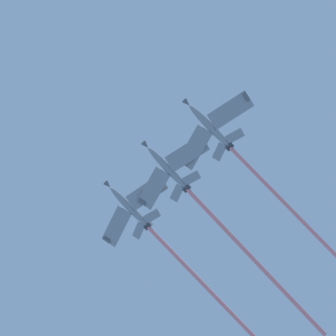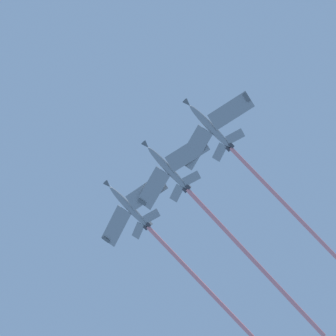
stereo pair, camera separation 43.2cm
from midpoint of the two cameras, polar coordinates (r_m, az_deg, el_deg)
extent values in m
ellipsoid|color=gray|center=(136.87, 3.47, 3.50)|extent=(11.28, 5.50, 6.33)
cone|color=#595E60|center=(137.95, 1.55, 5.48)|extent=(2.25, 1.81, 1.77)
ellipsoid|color=black|center=(137.75, 2.94, 4.14)|extent=(3.08, 1.96, 2.00)
cube|color=gray|center=(135.53, 5.22, 4.81)|extent=(7.85, 9.31, 1.71)
cube|color=#595E60|center=(134.87, 6.52, 5.95)|extent=(1.78, 1.53, 0.87)
cube|color=gray|center=(138.00, 2.20, 1.72)|extent=(4.34, 9.32, 1.71)
cube|color=#595E60|center=(139.23, 1.16, 0.47)|extent=(1.75, 0.88, 0.87)
cube|color=gray|center=(135.76, 5.58, 2.66)|extent=(3.57, 3.87, 0.91)
cube|color=gray|center=(136.83, 4.26, 1.34)|extent=(1.85, 3.67, 0.91)
cube|color=#595E60|center=(137.65, 5.00, 2.11)|extent=(3.21, 1.34, 3.55)
cylinder|color=#38383D|center=(136.00, 5.27, 1.88)|extent=(1.45, 1.18, 1.15)
cylinder|color=#38383D|center=(136.21, 5.01, 1.62)|extent=(1.45, 1.18, 1.15)
cylinder|color=pink|center=(135.64, 10.89, -4.23)|extent=(33.59, 13.17, 17.23)
ellipsoid|color=gray|center=(140.25, -0.12, -0.02)|extent=(11.27, 5.56, 6.31)
cone|color=#595E60|center=(141.30, -1.96, 1.95)|extent=(2.26, 1.82, 1.76)
ellipsoid|color=black|center=(141.11, -0.62, 0.63)|extent=(3.08, 1.97, 2.00)
cube|color=gray|center=(138.47, 1.55, 1.22)|extent=(7.88, 9.30, 1.71)
cube|color=#595E60|center=(137.45, 2.80, 2.31)|extent=(1.78, 1.53, 0.87)
cube|color=gray|center=(141.81, -1.34, -1.71)|extent=(4.39, 9.33, 1.71)
cube|color=#595E60|center=(143.37, -2.32, -2.89)|extent=(1.75, 0.89, 0.87)
cube|color=gray|center=(138.96, 1.90, -0.87)|extent=(3.58, 3.87, 0.91)
cube|color=gray|center=(140.41, 0.64, -2.13)|extent=(1.87, 3.68, 0.91)
cube|color=#595E60|center=(141.01, 1.38, -1.36)|extent=(3.21, 1.36, 3.55)
cylinder|color=#38383D|center=(139.36, 1.61, -1.63)|extent=(1.45, 1.19, 1.15)
cylinder|color=#38383D|center=(139.64, 1.36, -1.87)|extent=(1.45, 1.19, 1.15)
cylinder|color=pink|center=(139.09, 7.19, -7.78)|extent=(34.44, 13.79, 17.69)
ellipsoid|color=gray|center=(145.66, -3.40, -3.27)|extent=(11.25, 5.14, 6.59)
cone|color=#595E60|center=(146.93, -5.18, -1.40)|extent=(2.25, 1.77, 1.79)
ellipsoid|color=black|center=(146.56, -3.87, -2.64)|extent=(3.07, 1.88, 2.06)
cube|color=gray|center=(143.39, -1.90, -2.06)|extent=(7.64, 9.36, 1.79)
cube|color=#595E60|center=(141.99, -0.76, -1.00)|extent=(1.78, 1.49, 0.91)
cube|color=gray|center=(147.64, -4.48, -4.89)|extent=(4.03, 9.24, 1.79)
cube|color=#595E60|center=(149.51, -5.34, -6.01)|extent=(1.71, 0.83, 0.91)
cube|color=gray|center=(144.00, -1.49, -4.07)|extent=(3.50, 3.89, 0.95)
cube|color=gray|center=(145.83, -2.62, -5.28)|extent=(1.72, 3.62, 0.95)
cube|color=#595E60|center=(146.20, -1.90, -4.52)|extent=(3.28, 1.26, 3.58)
cylinder|color=#38383D|center=(144.52, -1.74, -4.79)|extent=(1.44, 1.16, 1.16)
cylinder|color=#38383D|center=(144.89, -1.96, -5.03)|extent=(1.44, 1.16, 1.16)
cylinder|color=pink|center=(143.49, 3.69, -10.61)|extent=(34.05, 12.22, 18.43)
camera|label=1|loc=(0.22, 89.91, -0.19)|focal=72.47mm
camera|label=2|loc=(0.22, -90.09, 0.19)|focal=72.47mm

